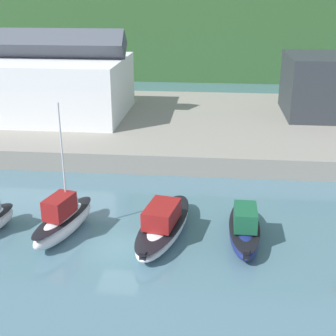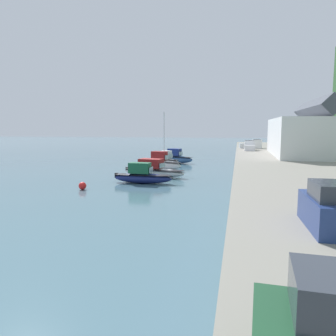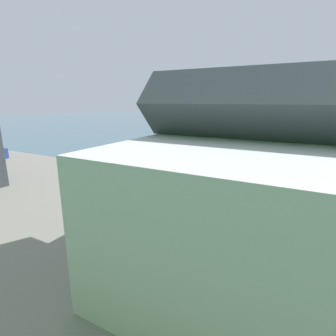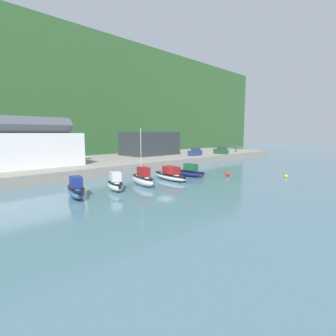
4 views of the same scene
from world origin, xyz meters
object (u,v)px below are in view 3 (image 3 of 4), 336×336
Objects in this scene: moored_boat_2 at (243,165)px; moored_boat_4 at (167,159)px; moored_boat_0 at (333,177)px; mooring_buoy_1 at (155,153)px; moored_boat_3 at (198,162)px; mooring_buoy_0 at (152,145)px; moored_boat_1 at (283,170)px.

moored_boat_2 reaches higher than moored_boat_4.
moored_boat_0 is at bearing -167.18° from moored_boat_2.
mooring_buoy_1 is at bearing -42.92° from moored_boat_4.
moored_boat_3 is at bearing 154.53° from mooring_buoy_1.
moored_boat_3 is 5.04m from moored_boat_4.
moored_boat_0 reaches higher than mooring_buoy_1.
moored_boat_4 reaches higher than moored_boat_3.
mooring_buoy_0 is at bearing -3.30° from moored_boat_0.
moored_boat_4 is 16.90m from mooring_buoy_0.
moored_boat_0 is 16.59m from moored_boat_3.
moored_boat_1 is at bearing -176.68° from moored_boat_4.
moored_boat_4 is (11.33, 0.51, -0.21)m from moored_boat_2.
moored_boat_4 is at bearing 129.93° from mooring_buoy_0.
moored_boat_0 is 8.74× the size of mooring_buoy_1.
moored_boat_4 is 6.95m from mooring_buoy_1.
moored_boat_4 is (21.62, 0.26, -0.10)m from moored_boat_0.
moored_boat_1 reaches higher than moored_boat_4.
moored_boat_1 is (5.37, -0.43, 0.00)m from moored_boat_0.
moored_boat_2 reaches higher than moored_boat_0.
mooring_buoy_0 is at bearing -15.13° from moored_boat_2.
moored_boat_4 is at bearing 20.80° from moored_boat_1.
moored_boat_3 is 11.13m from mooring_buoy_1.
mooring_buoy_0 is at bearing -28.24° from moored_boat_3.
moored_boat_1 is at bearing -165.66° from moored_boat_3.
moored_boat_2 is at bearing -176.56° from moored_boat_4.
moored_boat_3 is 11.32× the size of mooring_buoy_1.
moored_boat_1 reaches higher than mooring_buoy_1.
moored_boat_0 is 0.77× the size of moored_boat_3.
moored_boat_1 is at bearing -163.67° from moored_boat_2.
moored_boat_3 reaches higher than mooring_buoy_0.
moored_boat_4 is 8.86× the size of mooring_buoy_1.
mooring_buoy_1 is at bearing -0.56° from moored_boat_2.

